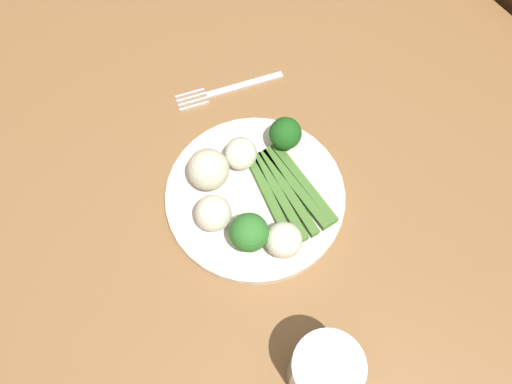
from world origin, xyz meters
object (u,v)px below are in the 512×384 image
object	(u,v)px
plate	(256,196)
asparagus_bundle	(287,192)
dining_table	(262,231)
cauliflower_mid	(208,170)
water_glass	(324,371)
chair	(471,36)
cauliflower_edge	(241,153)
broccoli_outer_edge	(249,233)
cauliflower_left	(213,213)
fork	(228,89)
cauliflower_back	(284,240)
broccoli_near_center	(285,134)

from	to	relation	value
plate	asparagus_bundle	world-z (taller)	asparagus_bundle
dining_table	plate	distance (m)	0.10
cauliflower_mid	water_glass	size ratio (longest dim) A/B	0.61
chair	cauliflower_edge	xyz separation A→B (m)	(-0.08, 0.65, 0.27)
dining_table	cauliflower_edge	world-z (taller)	cauliflower_edge
broccoli_outer_edge	cauliflower_left	xyz separation A→B (m)	(0.05, 0.02, -0.01)
fork	broccoli_outer_edge	bearing A→B (deg)	78.50
cauliflower_mid	fork	size ratio (longest dim) A/B	0.34
cauliflower_left	water_glass	xyz separation A→B (m)	(-0.23, 0.00, 0.01)
plate	cauliflower_mid	bearing A→B (deg)	36.00
dining_table	cauliflower_left	bearing A→B (deg)	75.31
chair	cauliflower_back	distance (m)	0.76
cauliflower_mid	plate	bearing A→B (deg)	-144.00
broccoli_near_center	fork	size ratio (longest dim) A/B	0.33
broccoli_outer_edge	cauliflower_mid	xyz separation A→B (m)	(0.10, -0.01, -0.01)
dining_table	broccoli_near_center	world-z (taller)	broccoli_near_center
broccoli_near_center	broccoli_outer_edge	world-z (taller)	broccoli_outer_edge
asparagus_bundle	cauliflower_edge	size ratio (longest dim) A/B	3.23
broccoli_near_center	fork	xyz separation A→B (m)	(0.13, 0.01, -0.04)
asparagus_bundle	cauliflower_mid	xyz separation A→B (m)	(0.08, 0.07, 0.02)
cauliflower_mid	water_glass	xyz separation A→B (m)	(-0.28, 0.03, 0.00)
broccoli_near_center	cauliflower_left	xyz separation A→B (m)	(-0.04, 0.14, -0.01)
broccoli_near_center	fork	world-z (taller)	broccoli_near_center
chair	asparagus_bundle	distance (m)	0.70
plate	cauliflower_left	world-z (taller)	cauliflower_left
water_glass	cauliflower_back	bearing A→B (deg)	-20.08
cauliflower_back	cauliflower_edge	distance (m)	0.13
dining_table	cauliflower_edge	xyz separation A→B (m)	(0.07, -0.01, 0.12)
cauliflower_left	water_glass	world-z (taller)	water_glass
chair	cauliflower_left	world-z (taller)	chair
chair	cauliflower_back	bearing A→B (deg)	110.06
cauliflower_left	plate	bearing A→B (deg)	-89.54
water_glass	broccoli_outer_edge	bearing A→B (deg)	-7.33
dining_table	fork	bearing A→B (deg)	-20.22
broccoli_near_center	broccoli_outer_edge	xyz separation A→B (m)	(-0.09, 0.12, 0.00)
cauliflower_mid	cauliflower_edge	bearing A→B (deg)	-91.91
cauliflower_mid	water_glass	world-z (taller)	water_glass
chair	cauliflower_mid	world-z (taller)	chair
cauliflower_edge	water_glass	size ratio (longest dim) A/B	0.49
broccoli_outer_edge	asparagus_bundle	bearing A→B (deg)	-70.93
cauliflower_left	dining_table	bearing A→B (deg)	-104.69
dining_table	broccoli_outer_edge	size ratio (longest dim) A/B	24.39
plate	cauliflower_left	bearing A→B (deg)	90.46
cauliflower_edge	cauliflower_mid	bearing A→B (deg)	88.09
cauliflower_edge	cauliflower_back	bearing A→B (deg)	169.15
dining_table	asparagus_bundle	world-z (taller)	asparagus_bundle
chair	broccoli_near_center	xyz separation A→B (m)	(-0.10, 0.59, 0.28)
asparagus_bundle	cauliflower_left	distance (m)	0.10
broccoli_outer_edge	water_glass	bearing A→B (deg)	172.67
dining_table	broccoli_near_center	distance (m)	0.16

